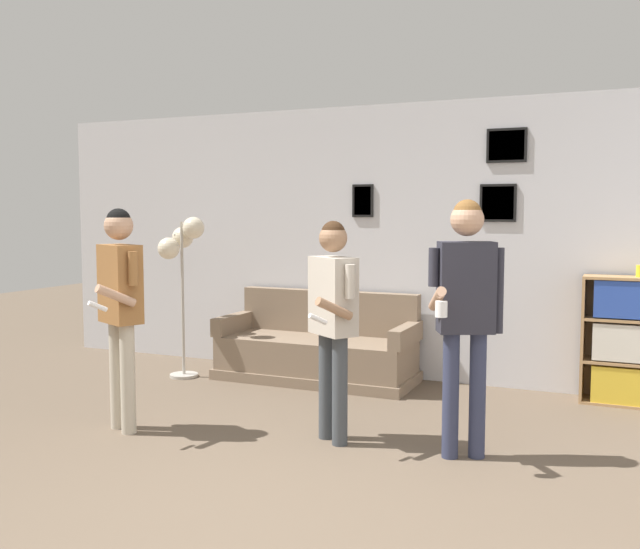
{
  "coord_description": "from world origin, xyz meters",
  "views": [
    {
      "loc": [
        1.72,
        -3.0,
        1.64
      ],
      "look_at": [
        -0.41,
        1.86,
        1.18
      ],
      "focal_mm": 40.0,
      "sensor_mm": 36.0,
      "label": 1
    }
  ],
  "objects_px": {
    "couch": "(318,351)",
    "floor_lamp": "(182,250)",
    "person_player_foreground_center": "(333,309)",
    "person_player_foreground_left": "(120,295)",
    "person_watcher_holding_cup": "(466,300)"
  },
  "relations": [
    {
      "from": "floor_lamp",
      "to": "person_player_foreground_center",
      "type": "relative_size",
      "value": 1.01
    },
    {
      "from": "floor_lamp",
      "to": "person_player_foreground_center",
      "type": "height_order",
      "value": "floor_lamp"
    },
    {
      "from": "person_player_foreground_left",
      "to": "person_player_foreground_center",
      "type": "distance_m",
      "value": 1.6
    },
    {
      "from": "couch",
      "to": "person_watcher_holding_cup",
      "type": "height_order",
      "value": "person_watcher_holding_cup"
    },
    {
      "from": "person_player_foreground_left",
      "to": "floor_lamp",
      "type": "bearing_deg",
      "value": 109.55
    },
    {
      "from": "couch",
      "to": "floor_lamp",
      "type": "height_order",
      "value": "floor_lamp"
    },
    {
      "from": "person_player_foreground_left",
      "to": "person_player_foreground_center",
      "type": "relative_size",
      "value": 1.06
    },
    {
      "from": "floor_lamp",
      "to": "person_player_foreground_center",
      "type": "xyz_separation_m",
      "value": [
        2.14,
        -1.27,
        -0.31
      ]
    },
    {
      "from": "couch",
      "to": "floor_lamp",
      "type": "xyz_separation_m",
      "value": [
        -1.27,
        -0.45,
        0.99
      ]
    },
    {
      "from": "couch",
      "to": "person_watcher_holding_cup",
      "type": "xyz_separation_m",
      "value": [
        1.8,
        -1.68,
        0.79
      ]
    },
    {
      "from": "floor_lamp",
      "to": "person_watcher_holding_cup",
      "type": "xyz_separation_m",
      "value": [
        3.08,
        -1.23,
        -0.2
      ]
    },
    {
      "from": "person_player_foreground_center",
      "to": "person_watcher_holding_cup",
      "type": "height_order",
      "value": "person_watcher_holding_cup"
    },
    {
      "from": "couch",
      "to": "floor_lamp",
      "type": "relative_size",
      "value": 1.22
    },
    {
      "from": "person_player_foreground_center",
      "to": "person_watcher_holding_cup",
      "type": "xyz_separation_m",
      "value": [
        0.94,
        0.04,
        0.11
      ]
    },
    {
      "from": "couch",
      "to": "person_watcher_holding_cup",
      "type": "bearing_deg",
      "value": -42.93
    }
  ]
}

